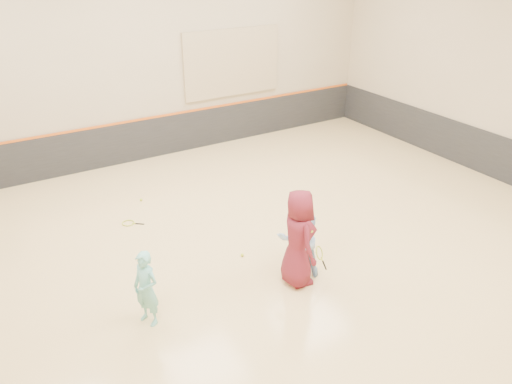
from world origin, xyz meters
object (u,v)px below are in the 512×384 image
instructor (299,236)px  young_man (298,238)px  girl (146,289)px  spare_racket (128,223)px

instructor → young_man: young_man is taller
girl → spare_racket: girl is taller
instructor → young_man: (-0.13, -0.16, 0.08)m
spare_racket → young_man: bearing=-61.3°
girl → spare_racket: 3.54m
girl → instructor: 2.93m
spare_racket → instructor: bearing=-58.7°
instructor → spare_racket: size_ratio=2.75×
girl → instructor: (2.92, -0.20, 0.18)m
instructor → girl: bearing=9.6°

